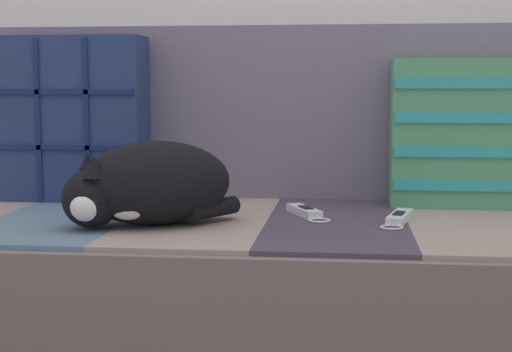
{
  "coord_description": "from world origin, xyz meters",
  "views": [
    {
      "loc": [
        0.17,
        -1.62,
        0.69
      ],
      "look_at": [
        -0.02,
        0.05,
        0.49
      ],
      "focal_mm": 55.0,
      "sensor_mm": 36.0,
      "label": 1
    }
  ],
  "objects": [
    {
      "name": "throw_pillow_striped",
      "position": [
        0.48,
        0.33,
        0.57
      ],
      "size": [
        0.4,
        0.14,
        0.36
      ],
      "color": "#4C9366",
      "rests_on": "couch"
    },
    {
      "name": "couch",
      "position": [
        0.0,
        0.13,
        0.19
      ],
      "size": [
        1.95,
        0.84,
        0.39
      ],
      "color": "#3D3838",
      "rests_on": "ground_plane"
    },
    {
      "name": "game_remote_far",
      "position": [
        0.08,
        0.14,
        0.4
      ],
      "size": [
        0.12,
        0.19,
        0.02
      ],
      "color": "white",
      "rests_on": "couch"
    },
    {
      "name": "game_remote_near",
      "position": [
        0.29,
        0.09,
        0.4
      ],
      "size": [
        0.09,
        0.2,
        0.02
      ],
      "color": "white",
      "rests_on": "couch"
    },
    {
      "name": "sofa_backrest",
      "position": [
        0.0,
        0.48,
        0.62
      ],
      "size": [
        1.91,
        0.14,
        0.45
      ],
      "color": "slate",
      "rests_on": "couch"
    },
    {
      "name": "throw_pillow_quilted",
      "position": [
        -0.53,
        0.33,
        0.6
      ],
      "size": [
        0.38,
        0.14,
        0.42
      ],
      "color": "navy",
      "rests_on": "couch"
    },
    {
      "name": "sleeping_cat",
      "position": [
        -0.25,
        -0.02,
        0.48
      ],
      "size": [
        0.38,
        0.33,
        0.18
      ],
      "color": "black",
      "rests_on": "couch"
    }
  ]
}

